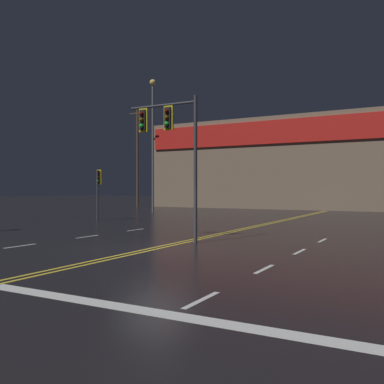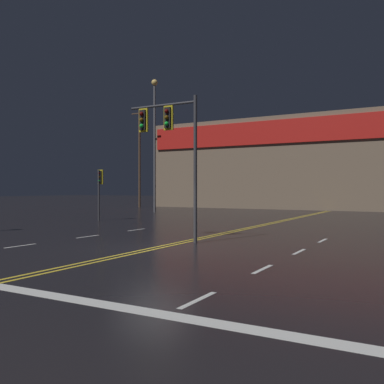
% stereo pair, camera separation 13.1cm
% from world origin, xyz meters
% --- Properties ---
extents(ground_plane, '(200.00, 200.00, 0.00)m').
position_xyz_m(ground_plane, '(0.00, 0.00, 0.00)').
color(ground_plane, black).
extents(road_markings, '(14.09, 60.00, 0.01)m').
position_xyz_m(road_markings, '(0.89, -1.22, 0.00)').
color(road_markings, gold).
rests_on(road_markings, ground).
extents(traffic_signal_median, '(3.17, 0.36, 5.81)m').
position_xyz_m(traffic_signal_median, '(-0.70, 2.14, 4.39)').
color(traffic_signal_median, '#38383D').
rests_on(traffic_signal_median, ground).
extents(traffic_signal_corner_northwest, '(0.42, 0.36, 3.44)m').
position_xyz_m(traffic_signal_corner_northwest, '(-10.92, 9.59, 2.52)').
color(traffic_signal_corner_northwest, '#38383D').
rests_on(traffic_signal_corner_northwest, ground).
extents(streetlight_near_left, '(0.56, 0.56, 12.05)m').
position_xyz_m(streetlight_near_left, '(-13.24, 19.56, 7.44)').
color(streetlight_near_left, '#59595E').
rests_on(streetlight_near_left, ground).
extents(building_backdrop, '(40.99, 10.23, 9.77)m').
position_xyz_m(building_backdrop, '(0.00, 35.36, 4.90)').
color(building_backdrop, '#7A6651').
rests_on(building_backdrop, ground).
extents(utility_pole_row, '(46.73, 0.26, 12.39)m').
position_xyz_m(utility_pole_row, '(1.72, 28.19, 6.21)').
color(utility_pole_row, '#4C3828').
rests_on(utility_pole_row, ground).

